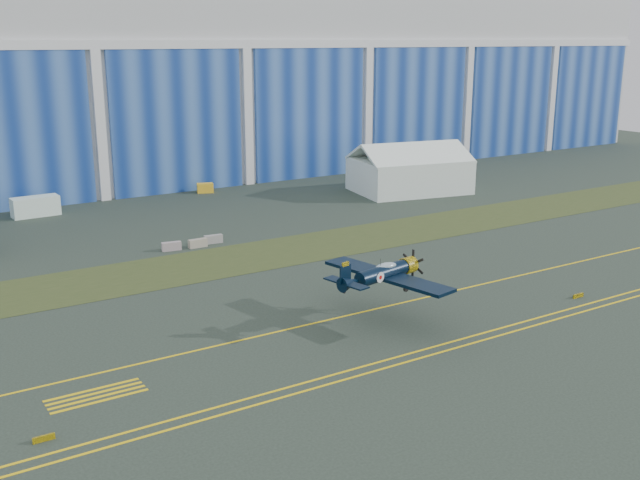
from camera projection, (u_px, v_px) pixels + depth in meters
ground at (284, 304)px, 62.13m from camera, size 260.00×260.00×0.00m
grass_median at (214, 263)px, 73.55m from camera, size 260.00×10.00×0.02m
hangar at (55, 81)px, 116.79m from camera, size 220.00×45.70×30.00m
taxiway_centreline at (316, 323)px, 58.05m from camera, size 200.00×0.20×0.02m
edge_line_near at (391, 366)px, 50.30m from camera, size 80.00×0.20×0.02m
edge_line_far at (382, 361)px, 51.12m from camera, size 80.00×0.20×0.02m
hold_short_ladder at (96, 395)px, 46.22m from camera, size 6.00×2.40×0.02m
guard_board_left at (44, 438)px, 40.93m from camera, size 1.20×0.15×0.35m
guard_board_right at (578, 296)px, 63.67m from camera, size 1.20×0.15×0.35m
warbird at (383, 273)px, 57.48m from camera, size 11.73×13.30×3.46m
tent at (410, 167)px, 107.19m from camera, size 17.36×14.09×7.20m
shipping_container at (35, 206)px, 92.79m from camera, size 5.72×2.51×2.43m
tug at (205, 188)px, 107.18m from camera, size 2.61×2.08×1.33m
gse_box at (402, 167)px, 123.37m from camera, size 3.10×2.37×1.65m
barrier_a at (172, 246)px, 77.82m from camera, size 2.07×0.94×0.90m
barrier_b at (198, 243)px, 79.00m from camera, size 2.01×0.62×0.90m
barrier_c at (213, 239)px, 80.58m from camera, size 2.05×0.79×0.90m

